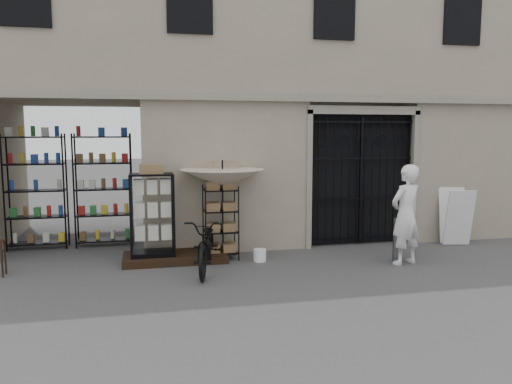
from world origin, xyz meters
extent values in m
plane|color=#27272A|center=(0.00, 0.00, 0.00)|extent=(80.00, 80.00, 0.00)
cube|color=gray|center=(0.00, 4.00, 4.50)|extent=(14.00, 4.00, 9.00)
cube|color=black|center=(-4.50, 2.80, 1.50)|extent=(3.00, 1.70, 3.00)
cube|color=black|center=(-4.55, 3.30, 1.25)|extent=(2.70, 0.50, 2.50)
cube|color=black|center=(1.75, 2.28, 1.50)|extent=(2.50, 0.06, 3.00)
cube|color=black|center=(1.75, 2.12, 1.45)|extent=(0.05, 0.05, 2.80)
cube|color=black|center=(-2.40, 1.55, 0.07)|extent=(2.00, 0.90, 0.15)
cube|color=black|center=(-2.82, 1.51, 0.19)|extent=(0.82, 0.52, 0.09)
cube|color=silver|center=(-2.81, 1.26, 0.95)|extent=(0.74, 0.04, 1.49)
cube|color=silver|center=(-2.82, 1.51, 0.86)|extent=(0.69, 0.38, 1.24)
cube|color=olive|center=(-2.82, 1.51, 1.79)|extent=(0.46, 0.35, 0.18)
cube|color=black|center=(-1.49, 1.54, 0.74)|extent=(0.78, 0.67, 1.48)
cube|color=olive|center=(-1.49, 1.54, 0.70)|extent=(0.65, 0.55, 1.11)
cylinder|color=black|center=(-1.44, 1.58, 0.99)|extent=(0.04, 0.04, 1.99)
imported|color=beige|center=(-1.44, 1.58, 1.71)|extent=(1.73, 1.76, 1.34)
cylinder|color=white|center=(-0.77, 1.18, 0.12)|extent=(0.27, 0.27, 0.24)
imported|color=black|center=(-1.86, 0.70, 0.00)|extent=(0.88, 1.13, 1.92)
cylinder|color=#53565D|center=(1.87, 0.62, 0.43)|extent=(0.17, 0.17, 0.86)
imported|color=white|center=(1.91, 0.40, 0.00)|extent=(1.32, 2.05, 0.46)
cube|color=silver|center=(3.81, 1.45, 0.65)|extent=(0.64, 0.41, 1.25)
cube|color=silver|center=(3.89, 1.83, 0.65)|extent=(0.64, 0.41, 1.25)
camera|label=1|loc=(-2.91, -8.16, 2.54)|focal=35.00mm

